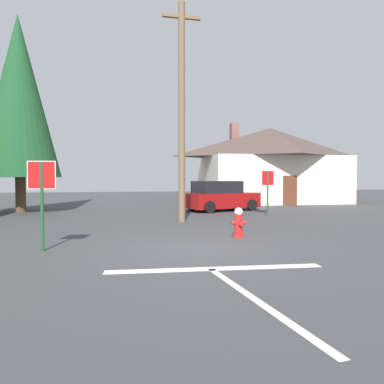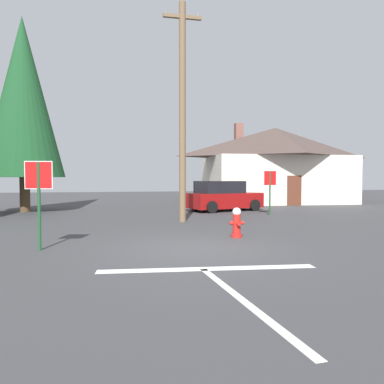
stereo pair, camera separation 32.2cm
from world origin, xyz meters
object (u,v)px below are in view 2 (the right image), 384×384
stop_sign_far (270,183)px  pine_tree_tall_left (23,97)px  utility_pole (182,109)px  parked_car (223,197)px  stop_sign_near (39,187)px  fire_hydrant (237,223)px  house (275,164)px

stop_sign_far → pine_tree_tall_left: pine_tree_tall_left is taller
utility_pole → parked_car: 6.80m
parked_car → pine_tree_tall_left: pine_tree_tall_left is taller
parked_car → stop_sign_near: bearing=-128.4°
stop_sign_near → pine_tree_tall_left: pine_tree_tall_left is taller
stop_sign_near → parked_car: size_ratio=0.51×
stop_sign_far → pine_tree_tall_left: (-12.29, 4.25, 4.59)m
fire_hydrant → pine_tree_tall_left: 14.58m
house → parked_car: (-5.90, -6.15, -2.13)m
pine_tree_tall_left → fire_hydrant: bearing=-50.7°
house → pine_tree_tall_left: bearing=-164.3°
fire_hydrant → stop_sign_far: bearing=58.2°
stop_sign_near → utility_pole: 7.62m
stop_sign_near → utility_pole: size_ratio=0.25×
stop_sign_near → house: house is taller
stop_sign_far → house: 10.01m
house → parked_car: house is taller
house → stop_sign_far: bearing=-115.9°
pine_tree_tall_left → utility_pole: bearing=-38.7°
fire_hydrant → utility_pole: bearing=102.0°
fire_hydrant → utility_pole: 6.13m
stop_sign_near → stop_sign_far: stop_sign_near is taller
pine_tree_tall_left → house: bearing=15.7°
stop_sign_near → house: size_ratio=0.20×
house → parked_car: 8.79m
fire_hydrant → parked_car: 9.18m
utility_pole → parked_car: bearing=55.6°
fire_hydrant → house: size_ratio=0.08×
pine_tree_tall_left → parked_car: bearing=-7.9°
fire_hydrant → house: bearing=61.7°
stop_sign_near → pine_tree_tall_left: size_ratio=0.22×
stop_sign_near → pine_tree_tall_left: bearing=104.7°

